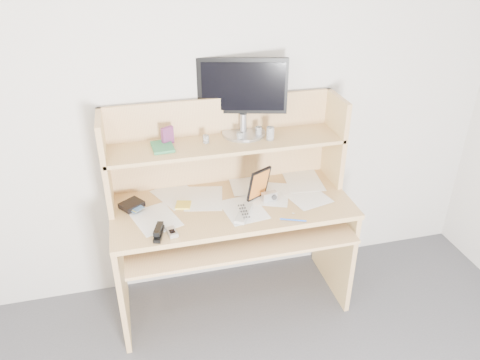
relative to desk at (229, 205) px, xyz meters
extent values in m
cube|color=beige|center=(0.00, 0.24, 0.56)|extent=(3.60, 0.04, 2.50)
cube|color=tan|center=(0.00, -0.08, 0.04)|extent=(1.40, 0.60, 0.03)
cube|color=tan|center=(-0.68, -0.08, -0.33)|extent=(0.03, 0.56, 0.72)
cube|color=tan|center=(0.68, -0.08, -0.33)|extent=(0.03, 0.56, 0.72)
cube|color=tan|center=(0.00, 0.20, -0.36)|extent=(1.34, 0.02, 0.41)
cube|color=tan|center=(0.00, -0.20, -0.05)|extent=(1.28, 0.55, 0.02)
cube|color=tan|center=(0.00, 0.21, 0.33)|extent=(1.40, 0.02, 0.55)
cube|color=tan|center=(-0.68, 0.07, 0.33)|extent=(0.03, 0.30, 0.55)
cube|color=tan|center=(0.68, 0.07, 0.33)|extent=(0.03, 0.30, 0.55)
cube|color=tan|center=(0.00, 0.07, 0.38)|extent=(1.38, 0.30, 0.02)
cube|color=white|center=(0.00, -0.08, 0.06)|extent=(1.32, 0.54, 0.01)
cube|color=black|center=(-0.19, -0.19, -0.03)|extent=(0.45, 0.18, 0.02)
cube|color=black|center=(-0.19, -0.19, -0.02)|extent=(0.42, 0.17, 0.01)
cube|color=#A9A8A3|center=(0.04, -0.22, 0.07)|extent=(0.15, 0.20, 0.02)
cube|color=#BABABC|center=(-0.38, -0.30, 0.07)|extent=(0.06, 0.09, 0.02)
cube|color=black|center=(-0.45, -0.30, 0.08)|extent=(0.07, 0.15, 0.04)
cube|color=black|center=(-0.57, 0.02, 0.08)|extent=(0.16, 0.15, 0.03)
cube|color=#FFF843|center=(-0.28, -0.03, 0.06)|extent=(0.11, 0.11, 0.01)
cube|color=#ADADB0|center=(0.22, -0.10, 0.09)|extent=(0.09, 0.05, 0.05)
cube|color=black|center=(0.16, -0.07, 0.16)|extent=(0.13, 0.08, 0.20)
cylinder|color=blue|center=(0.29, -0.34, 0.07)|extent=(0.14, 0.06, 0.01)
cube|color=#A7162B|center=(-0.33, 0.13, 0.44)|extent=(0.08, 0.06, 0.10)
cube|color=#2E753E|center=(-0.36, 0.08, 0.39)|extent=(0.13, 0.17, 0.02)
cylinder|color=black|center=(0.08, 0.07, 0.41)|extent=(0.04, 0.04, 0.05)
cylinder|color=white|center=(0.21, 0.10, 0.42)|extent=(0.04, 0.04, 0.06)
cylinder|color=black|center=(-0.11, 0.09, 0.41)|extent=(0.04, 0.04, 0.05)
cylinder|color=white|center=(0.26, 0.04, 0.43)|extent=(0.05, 0.05, 0.08)
cylinder|color=#ADADB2|center=(0.13, 0.15, 0.39)|extent=(0.26, 0.26, 0.02)
cylinder|color=#ADADB2|center=(0.13, 0.16, 0.46)|extent=(0.04, 0.04, 0.11)
cube|color=black|center=(0.13, 0.19, 0.67)|extent=(0.51, 0.17, 0.33)
cube|color=black|center=(0.13, 0.17, 0.67)|extent=(0.46, 0.13, 0.28)
camera|label=1|loc=(-0.52, -2.34, 1.51)|focal=35.00mm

